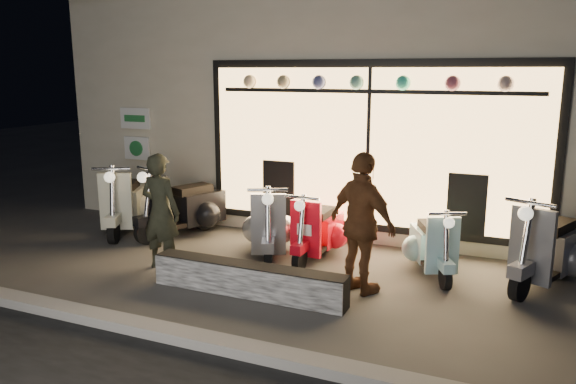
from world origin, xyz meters
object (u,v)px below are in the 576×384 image
Objects in this scene: scooter_red at (320,230)px; man at (161,212)px; graffiti_barrier at (248,280)px; scooter_silver at (270,224)px; woman at (362,224)px.

scooter_red is 2.32m from man.
scooter_red reaches higher than graffiti_barrier.
scooter_silver is 1.66m from man.
man is at bearing 165.68° from graffiti_barrier.
graffiti_barrier is 1.80m from scooter_red.
scooter_red is at bearing 81.11° from graffiti_barrier.
man is (-1.82, -1.38, 0.41)m from scooter_red.
scooter_silver is 0.85× the size of woman.
man reaches higher than scooter_silver.
graffiti_barrier is at bearing -97.49° from scooter_silver.
man is at bearing -155.25° from scooter_silver.
woman is (1.70, -0.96, 0.44)m from scooter_silver.
woman is (0.96, -1.12, 0.48)m from scooter_red.
graffiti_barrier is at bearing -96.88° from scooter_red.
woman reaches higher than scooter_silver.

